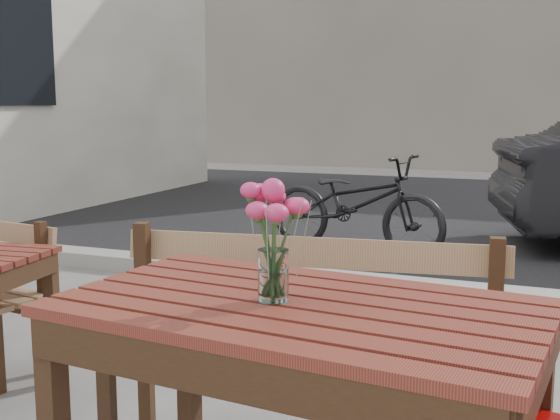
# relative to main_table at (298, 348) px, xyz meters

# --- Properties ---
(street) EXTENTS (30.00, 8.12, 0.12)m
(street) POSITION_rel_main_table_xyz_m (0.06, 5.03, -0.63)
(street) COLOR black
(street) RESTS_ON ground
(main_table) EXTENTS (1.36, 0.88, 0.79)m
(main_table) POSITION_rel_main_table_xyz_m (0.00, 0.00, 0.00)
(main_table) COLOR #5A1F17
(main_table) RESTS_ON ground
(main_bench) EXTENTS (1.48, 0.62, 0.89)m
(main_bench) POSITION_rel_main_table_xyz_m (-0.18, 0.57, -0.12)
(main_bench) COLOR #A27653
(main_bench) RESTS_ON ground
(main_vase) EXTENTS (0.18, 0.18, 0.33)m
(main_vase) POSITION_rel_main_table_xyz_m (-0.07, -0.01, 0.34)
(main_vase) COLOR white
(main_vase) RESTS_ON main_table
(bicycle) EXTENTS (1.78, 0.91, 0.89)m
(bicycle) POSITION_rel_main_table_xyz_m (-1.02, 4.25, -0.22)
(bicycle) COLOR black
(bicycle) RESTS_ON ground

